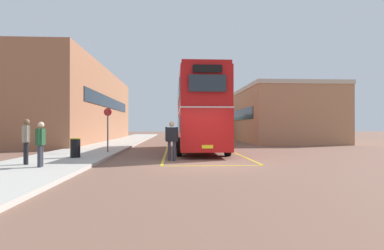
# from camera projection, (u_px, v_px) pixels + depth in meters

# --- Properties ---
(ground_plane) EXTENTS (135.60, 135.60, 0.00)m
(ground_plane) POSITION_uv_depth(u_px,v_px,m) (190.00, 145.00, 27.18)
(ground_plane) COLOR brown
(sidewalk_left) EXTENTS (4.00, 57.60, 0.14)m
(sidewalk_left) POSITION_uv_depth(u_px,v_px,m) (119.00, 143.00, 29.21)
(sidewalk_left) COLOR #B2ADA3
(sidewalk_left) RESTS_ON ground
(brick_building_left) EXTENTS (6.77, 25.68, 7.36)m
(brick_building_left) POSITION_uv_depth(u_px,v_px,m) (78.00, 106.00, 32.88)
(brick_building_left) COLOR #9E6647
(brick_building_left) RESTS_ON ground
(depot_building_right) EXTENTS (8.21, 14.14, 5.46)m
(depot_building_right) POSITION_uv_depth(u_px,v_px,m) (279.00, 115.00, 32.71)
(depot_building_right) COLOR #AD7A56
(depot_building_right) RESTS_ON ground
(double_decker_bus) EXTENTS (2.87, 10.71, 4.75)m
(double_decker_bus) POSITION_uv_depth(u_px,v_px,m) (199.00, 112.00, 19.92)
(double_decker_bus) COLOR black
(double_decker_bus) RESTS_ON ground
(single_deck_bus) EXTENTS (2.92, 10.10, 3.02)m
(single_deck_bus) POSITION_uv_depth(u_px,v_px,m) (203.00, 126.00, 40.66)
(single_deck_bus) COLOR black
(single_deck_bus) RESTS_ON ground
(pedestrian_boarding) EXTENTS (0.59, 0.31, 1.81)m
(pedestrian_boarding) POSITION_uv_depth(u_px,v_px,m) (172.00, 138.00, 14.39)
(pedestrian_boarding) COLOR #2D2D38
(pedestrian_boarding) RESTS_ON ground
(pedestrian_waiting_near) EXTENTS (0.45, 0.53, 1.72)m
(pedestrian_waiting_near) POSITION_uv_depth(u_px,v_px,m) (26.00, 138.00, 11.84)
(pedestrian_waiting_near) COLOR black
(pedestrian_waiting_near) RESTS_ON sidewalk_left
(pedestrian_waiting_far) EXTENTS (0.27, 0.54, 1.60)m
(pedestrian_waiting_far) POSITION_uv_depth(u_px,v_px,m) (40.00, 141.00, 11.10)
(pedestrian_waiting_far) COLOR #2D2D38
(pedestrian_waiting_far) RESTS_ON sidewalk_left
(litter_bin) EXTENTS (0.47, 0.47, 0.89)m
(litter_bin) POSITION_uv_depth(u_px,v_px,m) (75.00, 148.00, 14.48)
(litter_bin) COLOR black
(litter_bin) RESTS_ON sidewalk_left
(bus_stop_sign) EXTENTS (0.44, 0.08, 2.47)m
(bus_stop_sign) POSITION_uv_depth(u_px,v_px,m) (108.00, 125.00, 17.64)
(bus_stop_sign) COLOR #4C4C51
(bus_stop_sign) RESTS_ON sidewalk_left
(bay_marking_yellow) EXTENTS (4.23, 12.69, 0.01)m
(bay_marking_yellow) POSITION_uv_depth(u_px,v_px,m) (201.00, 154.00, 17.95)
(bay_marking_yellow) COLOR gold
(bay_marking_yellow) RESTS_ON ground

